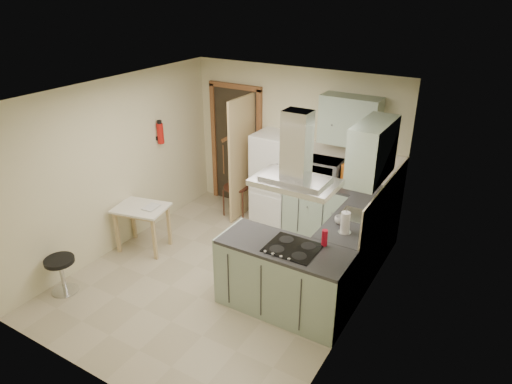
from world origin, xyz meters
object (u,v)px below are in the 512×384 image
Objects in this scene: stool at (62,275)px; peninsula at (284,278)px; drop_leaf_table at (143,228)px; bentwood_chair at (236,187)px; extractor_hood at (295,182)px; fridge at (274,178)px; microwave at (322,169)px.

peninsula is at bearing 23.71° from stool.
peninsula is 2.11× the size of drop_leaf_table.
stool is (-0.70, -3.00, -0.23)m from bentwood_chair.
extractor_hood reaches higher than drop_leaf_table.
peninsula is 1.63× the size of bentwood_chair.
extractor_hood is at bearing -56.21° from fridge.
microwave is (-0.42, 2.01, 0.61)m from peninsula.
drop_leaf_table is at bearing -124.08° from bentwood_chair.
fridge is at bearing 123.79° from extractor_hood.
drop_leaf_table is at bearing 175.88° from extractor_hood.
drop_leaf_table is 1.29× the size of microwave.
fridge reaches higher than peninsula.
bentwood_chair is at bearing 76.87° from stool.
fridge is 2.21m from drop_leaf_table.
extractor_hood reaches higher than stool.
peninsula is 2.84m from stool.
fridge is at bearing 121.74° from peninsula.
peninsula is 1.72× the size of extractor_hood.
bentwood_chair is 1.60m from microwave.
bentwood_chair is (-0.67, -0.12, -0.27)m from fridge.
microwave is (-0.52, 2.01, -0.66)m from extractor_hood.
bentwood_chair is at bearing 59.68° from drop_leaf_table.
extractor_hood reaches higher than fridge.
microwave reaches higher than stool.
peninsula reaches higher than drop_leaf_table.
bentwood_chair is at bearing 136.96° from extractor_hood.
bentwood_chair is (-1.99, 1.86, -1.24)m from extractor_hood.
peninsula is at bearing -58.26° from fridge.
bentwood_chair reaches higher than peninsula.
fridge is 2.35m from peninsula.
stool is at bearing -156.29° from peninsula.
drop_leaf_table is (-2.44, 0.18, -0.11)m from peninsula.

